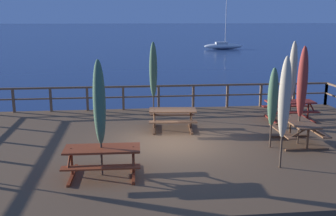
{
  "coord_description": "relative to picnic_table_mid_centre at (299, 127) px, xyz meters",
  "views": [
    {
      "loc": [
        -1.35,
        -12.26,
        4.89
      ],
      "look_at": [
        0.0,
        0.75,
        1.82
      ],
      "focal_mm": 41.5,
      "sensor_mm": 36.0,
      "label": 1
    }
  ],
  "objects": [
    {
      "name": "sailboat_distant",
      "position": [
        9.32,
        48.19,
        -0.86
      ],
      "size": [
        6.03,
        1.77,
        7.72
      ],
      "color": "white",
      "rests_on": "ground"
    },
    {
      "name": "picnic_table_back_left",
      "position": [
        -6.25,
        -2.02,
        0.01
      ],
      "size": [
        1.99,
        1.44,
        0.78
      ],
      "color": "#993819",
      "rests_on": "wooden_deck"
    },
    {
      "name": "picnic_table_mid_right",
      "position": [
        -3.93,
        2.05,
        -0.0
      ],
      "size": [
        1.83,
        1.54,
        0.78
      ],
      "color": "brown",
      "rests_on": "wooden_deck"
    },
    {
      "name": "patio_umbrella_short_front",
      "position": [
        -6.27,
        -2.0,
        1.39
      ],
      "size": [
        0.32,
        0.32,
        3.06
      ],
      "color": "#4C3828",
      "rests_on": "wooden_deck"
    },
    {
      "name": "patio_umbrella_tall_mid_left",
      "position": [
        -4.51,
        3.94,
        1.43
      ],
      "size": [
        0.32,
        0.32,
        3.12
      ],
      "color": "#4C3828",
      "rests_on": "wooden_deck"
    },
    {
      "name": "railing_waterside_far",
      "position": [
        -4.18,
        5.41,
        0.19
      ],
      "size": [
        15.98,
        0.1,
        1.09
      ],
      "color": "brown",
      "rests_on": "wooden_deck"
    },
    {
      "name": "patio_umbrella_tall_back_left",
      "position": [
        -1.05,
        -0.27,
        1.08
      ],
      "size": [
        0.32,
        0.32,
        2.57
      ],
      "color": "#4C3828",
      "rests_on": "wooden_deck"
    },
    {
      "name": "wooden_deck",
      "position": [
        -4.18,
        0.55,
        -0.96
      ],
      "size": [
        16.18,
        10.03,
        0.82
      ],
      "primitive_type": "cube",
      "color": "brown",
      "rests_on": "ground"
    },
    {
      "name": "picnic_table_front_left",
      "position": [
        0.96,
        2.98,
        0.01
      ],
      "size": [
        1.92,
        1.43,
        0.78
      ],
      "color": "maroon",
      "rests_on": "wooden_deck"
    },
    {
      "name": "patio_umbrella_tall_back_right",
      "position": [
        -0.0,
        0.0,
        1.48
      ],
      "size": [
        0.32,
        0.32,
        3.2
      ],
      "color": "#4C3828",
      "rests_on": "wooden_deck"
    },
    {
      "name": "picnic_table_mid_centre",
      "position": [
        0.0,
        0.0,
        0.0
      ],
      "size": [
        1.42,
        1.75,
        0.78
      ],
      "color": "brown",
      "rests_on": "wooden_deck"
    },
    {
      "name": "patio_umbrella_tall_mid_right",
      "position": [
        -1.4,
        -1.98,
        1.42
      ],
      "size": [
        0.32,
        0.32,
        3.1
      ],
      "color": "#4C3828",
      "rests_on": "wooden_deck"
    },
    {
      "name": "patio_umbrella_tall_front",
      "position": [
        0.98,
        3.0,
        1.46
      ],
      "size": [
        0.32,
        0.32,
        3.17
      ],
      "color": "#4C3828",
      "rests_on": "wooden_deck"
    },
    {
      "name": "ground_plane",
      "position": [
        -4.18,
        0.55,
        -1.37
      ],
      "size": [
        600.0,
        600.0,
        0.0
      ],
      "primitive_type": "plane",
      "color": "navy"
    }
  ]
}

